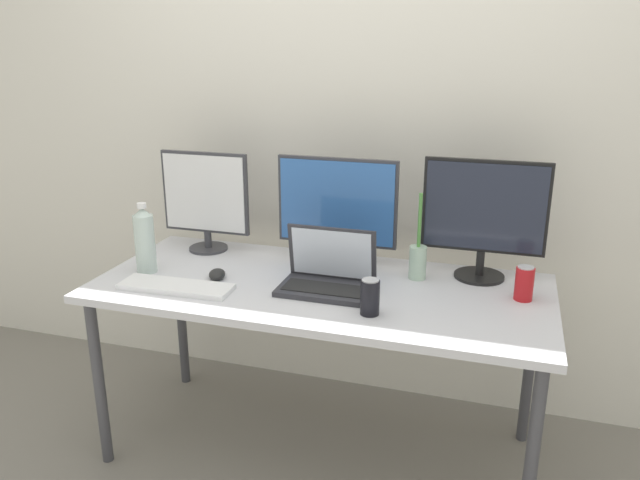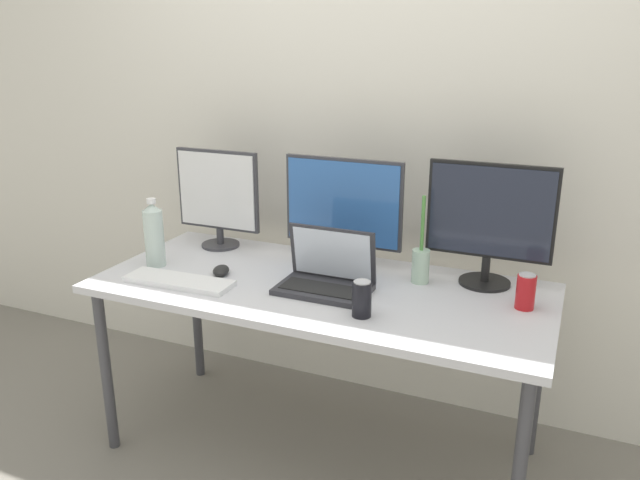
# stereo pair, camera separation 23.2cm
# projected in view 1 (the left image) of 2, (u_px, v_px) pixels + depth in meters

# --- Properties ---
(ground_plane) EXTENTS (16.00, 16.00, 0.00)m
(ground_plane) POSITION_uv_depth(u_px,v_px,m) (320.00, 449.00, 2.61)
(ground_plane) COLOR gray
(wall_back) EXTENTS (7.00, 0.08, 2.60)m
(wall_back) POSITION_uv_depth(u_px,v_px,m) (360.00, 119.00, 2.75)
(wall_back) COLOR silver
(wall_back) RESTS_ON ground
(work_desk) EXTENTS (1.73, 0.77, 0.74)m
(work_desk) POSITION_uv_depth(u_px,v_px,m) (320.00, 299.00, 2.40)
(work_desk) COLOR #424247
(work_desk) RESTS_ON ground
(monitor_left) EXTENTS (0.40, 0.17, 0.44)m
(monitor_left) POSITION_uv_depth(u_px,v_px,m) (205.00, 199.00, 2.71)
(monitor_left) COLOR #38383D
(monitor_left) RESTS_ON work_desk
(monitor_center) EXTENTS (0.50, 0.19, 0.45)m
(monitor_center) POSITION_uv_depth(u_px,v_px,m) (337.00, 208.00, 2.54)
(monitor_center) COLOR #38383D
(monitor_center) RESTS_ON work_desk
(monitor_right) EXTENTS (0.47, 0.19, 0.47)m
(monitor_right) POSITION_uv_depth(u_px,v_px,m) (484.00, 215.00, 2.37)
(monitor_right) COLOR black
(monitor_right) RESTS_ON work_desk
(laptop_silver) EXTENTS (0.34, 0.22, 0.23)m
(laptop_silver) POSITION_uv_depth(u_px,v_px,m) (328.00, 275.00, 2.33)
(laptop_silver) COLOR #2D2D33
(laptop_silver) RESTS_ON work_desk
(keyboard_main) EXTENTS (0.44, 0.15, 0.02)m
(keyboard_main) POSITION_uv_depth(u_px,v_px,m) (176.00, 287.00, 2.34)
(keyboard_main) COLOR white
(keyboard_main) RESTS_ON work_desk
(mouse_by_keyboard) EXTENTS (0.10, 0.12, 0.03)m
(mouse_by_keyboard) POSITION_uv_depth(u_px,v_px,m) (217.00, 274.00, 2.44)
(mouse_by_keyboard) COLOR black
(mouse_by_keyboard) RESTS_ON work_desk
(water_bottle) EXTENTS (0.08, 0.08, 0.29)m
(water_bottle) POSITION_uv_depth(u_px,v_px,m) (145.00, 240.00, 2.48)
(water_bottle) COLOR silver
(water_bottle) RESTS_ON work_desk
(soda_can_near_keyboard) EXTENTS (0.07, 0.07, 0.13)m
(soda_can_near_keyboard) POSITION_uv_depth(u_px,v_px,m) (524.00, 283.00, 2.23)
(soda_can_near_keyboard) COLOR red
(soda_can_near_keyboard) RESTS_ON work_desk
(soda_can_by_laptop) EXTENTS (0.07, 0.07, 0.13)m
(soda_can_by_laptop) POSITION_uv_depth(u_px,v_px,m) (370.00, 297.00, 2.11)
(soda_can_by_laptop) COLOR black
(soda_can_by_laptop) RESTS_ON work_desk
(bamboo_vase) EXTENTS (0.07, 0.07, 0.34)m
(bamboo_vase) POSITION_uv_depth(u_px,v_px,m) (418.00, 260.00, 2.42)
(bamboo_vase) COLOR #B2D1B7
(bamboo_vase) RESTS_ON work_desk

